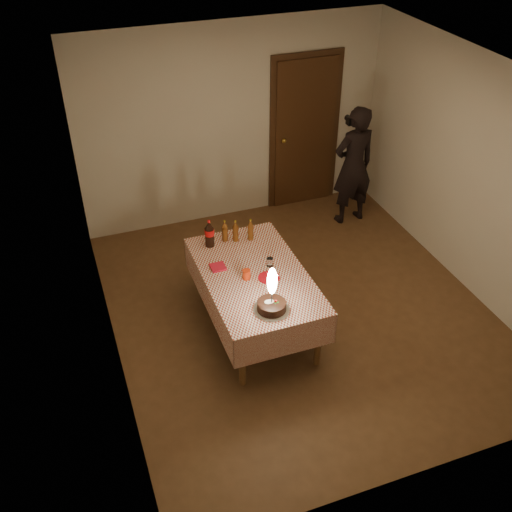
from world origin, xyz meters
name	(u,v)px	position (x,y,z in m)	size (l,w,h in m)	color
ground	(299,310)	(0.00, 0.00, 0.00)	(4.00, 4.50, 0.01)	brown
room_shell	(306,173)	(0.03, 0.08, 1.65)	(4.04, 4.54, 2.62)	beige
dining_table	(254,281)	(-0.55, -0.07, 0.60)	(1.02, 1.72, 0.70)	brown
birthday_cake	(272,300)	(-0.60, -0.66, 0.82)	(0.34, 0.34, 0.48)	white
red_plate	(269,278)	(-0.44, -0.19, 0.70)	(0.22, 0.22, 0.01)	#B60C17
red_cup	(246,274)	(-0.66, -0.12, 0.75)	(0.08, 0.08, 0.10)	red
clear_cup	(270,262)	(-0.36, 0.00, 0.74)	(0.07, 0.07, 0.09)	white
napkin_stack	(218,267)	(-0.87, 0.15, 0.71)	(0.15, 0.15, 0.02)	red
cola_bottle	(209,233)	(-0.83, 0.57, 0.85)	(0.10, 0.10, 0.32)	black
amber_bottle_left	(225,231)	(-0.65, 0.61, 0.82)	(0.06, 0.06, 0.25)	#5E3110
amber_bottle_right	(251,230)	(-0.38, 0.53, 0.82)	(0.06, 0.06, 0.25)	#5E3110
amber_bottle_mid	(236,231)	(-0.54, 0.57, 0.82)	(0.06, 0.06, 0.25)	#5E3110
photographer	(353,166)	(1.40, 1.54, 0.81)	(0.62, 0.47, 1.61)	black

